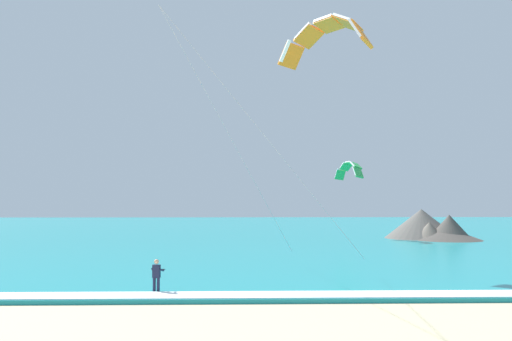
# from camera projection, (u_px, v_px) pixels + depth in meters

# --- Properties ---
(sea) EXTENTS (200.00, 120.00, 0.20)m
(sea) POSITION_uv_depth(u_px,v_px,m) (231.00, 229.00, 82.54)
(sea) COLOR teal
(sea) RESTS_ON ground
(surf_foam) EXTENTS (200.00, 1.73, 0.04)m
(surf_foam) POSITION_uv_depth(u_px,v_px,m) (206.00, 295.00, 23.67)
(surf_foam) COLOR white
(surf_foam) RESTS_ON sea
(surfboard) EXTENTS (0.76, 1.46, 0.09)m
(surfboard) POSITION_uv_depth(u_px,v_px,m) (156.00, 296.00, 24.61)
(surfboard) COLOR #239EC6
(surfboard) RESTS_ON ground
(kitesurfer) EXTENTS (0.60, 0.60, 1.69)m
(kitesurfer) POSITION_uv_depth(u_px,v_px,m) (157.00, 276.00, 24.68)
(kitesurfer) COLOR #191E38
(kitesurfer) RESTS_ON ground
(kite_primary) EXTENTS (11.55, 9.56, 14.41)m
(kite_primary) POSITION_uv_depth(u_px,v_px,m) (325.00, 35.00, 32.73)
(kite_primary) COLOR orange
(kite_distant) EXTENTS (2.34, 5.59, 2.06)m
(kite_distant) POSITION_uv_depth(u_px,v_px,m) (350.00, 169.00, 59.83)
(kite_distant) COLOR green
(headland_right) EXTENTS (10.44, 11.50, 3.50)m
(headland_right) POSITION_uv_depth(u_px,v_px,m) (432.00, 228.00, 59.63)
(headland_right) COLOR #665B51
(headland_right) RESTS_ON ground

